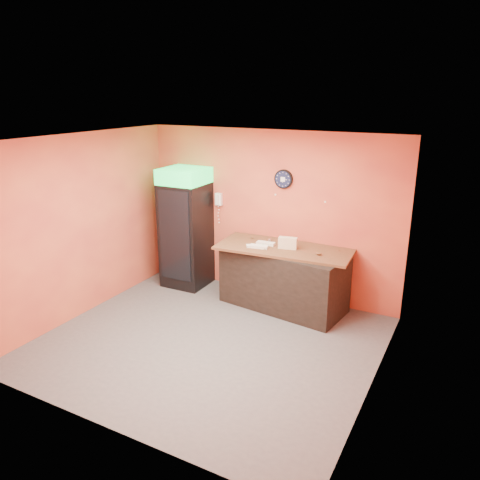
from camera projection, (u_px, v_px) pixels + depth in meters
The scene contains 15 objects.
floor at pixel (209, 342), 6.59m from camera, with size 4.50×4.50×0.00m, color #47474C.
back_wall at pixel (270, 214), 7.84m from camera, with size 4.50×0.02×2.80m, color #DE683E.
left_wall at pixel (82, 226), 7.16m from camera, with size 0.02×4.00×2.80m, color #DE683E.
right_wall at pixel (380, 279), 5.16m from camera, with size 0.02×4.00×2.80m, color #DE683E.
ceiling at pixel (204, 140), 5.73m from camera, with size 4.50×4.00×0.02m, color white.
beverage_cooler at pixel (185, 230), 8.27m from camera, with size 0.76×0.77×2.12m.
prep_counter at pixel (284, 278), 7.55m from camera, with size 1.96×0.87×0.98m, color black.
wall_clock at pixel (283, 179), 7.52m from camera, with size 0.31×0.06×0.31m.
wall_phone at pixel (219, 199), 8.18m from camera, with size 0.12×0.10×0.21m.
butcher_paper at pixel (284, 248), 7.39m from camera, with size 2.13×0.92×0.04m, color brown.
sub_roll_stack at pixel (288, 243), 7.30m from camera, with size 0.30×0.16×0.18m.
wrapped_sandwich_left at pixel (254, 246), 7.40m from camera, with size 0.25×0.10×0.04m, color silver.
wrapped_sandwich_mid at pixel (259, 247), 7.36m from camera, with size 0.29×0.12×0.04m, color silver.
wrapped_sandwich_right at pixel (266, 243), 7.51m from camera, with size 0.29×0.12×0.04m, color silver.
kitchen_tool at pixel (270, 241), 7.61m from camera, with size 0.06×0.06×0.06m, color silver.
Camera 1 is at (3.12, -4.95, 3.38)m, focal length 35.00 mm.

